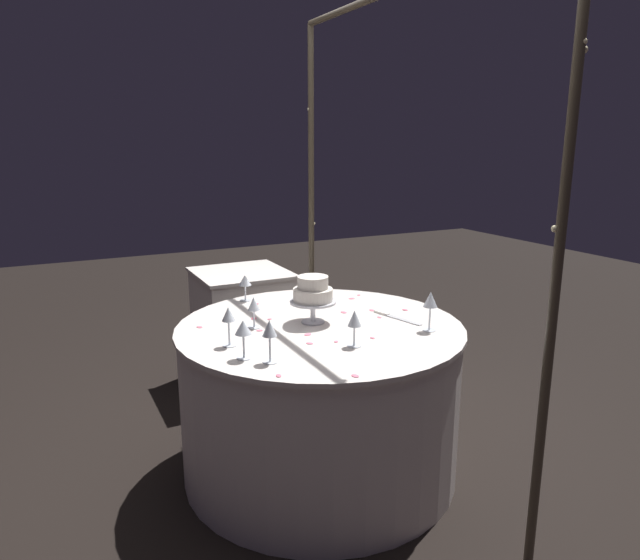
% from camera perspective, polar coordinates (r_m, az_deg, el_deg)
% --- Properties ---
extents(ground_plane, '(12.00, 12.00, 0.00)m').
position_cam_1_polar(ground_plane, '(3.02, 0.00, -18.10)').
color(ground_plane, black).
extents(decorative_arch, '(1.97, 0.06, 2.28)m').
position_cam_1_polar(decorative_arch, '(2.79, 7.89, 11.09)').
color(decorative_arch, '#473D2D').
rests_on(decorative_arch, ground).
extents(main_table, '(1.35, 1.35, 0.75)m').
position_cam_1_polar(main_table, '(2.84, 0.00, -11.67)').
color(main_table, silver).
rests_on(main_table, ground).
extents(side_table, '(0.59, 0.59, 0.76)m').
position_cam_1_polar(side_table, '(3.89, -7.66, -4.62)').
color(side_table, silver).
rests_on(side_table, ground).
extents(tiered_cake, '(0.22, 0.22, 0.23)m').
position_cam_1_polar(tiered_cake, '(2.70, -0.71, -1.26)').
color(tiered_cake, silver).
rests_on(tiered_cake, main_table).
extents(wine_glass_0, '(0.06, 0.06, 0.17)m').
position_cam_1_polar(wine_glass_0, '(2.43, -9.07, -3.64)').
color(wine_glass_0, silver).
rests_on(wine_glass_0, main_table).
extents(wine_glass_1, '(0.07, 0.07, 0.16)m').
position_cam_1_polar(wine_glass_1, '(2.28, -7.63, -4.87)').
color(wine_glass_1, silver).
rests_on(wine_glass_1, main_table).
extents(wine_glass_2, '(0.06, 0.06, 0.18)m').
position_cam_1_polar(wine_glass_2, '(2.64, 10.91, -2.08)').
color(wine_glass_2, silver).
rests_on(wine_glass_2, main_table).
extents(wine_glass_3, '(0.06, 0.06, 0.16)m').
position_cam_1_polar(wine_glass_3, '(2.40, 3.37, -4.01)').
color(wine_glass_3, silver).
rests_on(wine_glass_3, main_table).
extents(wine_glass_4, '(0.06, 0.06, 0.15)m').
position_cam_1_polar(wine_glass_4, '(2.66, -6.60, -2.55)').
color(wine_glass_4, silver).
rests_on(wine_glass_4, main_table).
extents(wine_glass_5, '(0.06, 0.06, 0.17)m').
position_cam_1_polar(wine_glass_5, '(2.23, -5.03, -5.03)').
color(wine_glass_5, silver).
rests_on(wine_glass_5, main_table).
extents(wine_glass_6, '(0.07, 0.07, 0.14)m').
position_cam_1_polar(wine_glass_6, '(3.11, -7.46, -0.16)').
color(wine_glass_6, silver).
rests_on(wine_glass_6, main_table).
extents(cake_knife, '(0.29, 0.09, 0.01)m').
position_cam_1_polar(cake_knife, '(2.84, 7.38, -3.66)').
color(cake_knife, silver).
rests_on(cake_knife, main_table).
extents(rose_petal_0, '(0.03, 0.03, 0.00)m').
position_cam_1_polar(rose_petal_0, '(3.28, -0.35, -1.21)').
color(rose_petal_0, '#EA6B84').
rests_on(rose_petal_0, main_table).
extents(rose_petal_1, '(0.03, 0.02, 0.00)m').
position_cam_1_polar(rose_petal_1, '(2.83, 5.93, -3.69)').
color(rose_petal_1, '#EA6B84').
rests_on(rose_petal_1, main_table).
extents(rose_petal_2, '(0.03, 0.03, 0.00)m').
position_cam_1_polar(rose_petal_2, '(2.49, 1.61, -6.12)').
color(rose_petal_2, '#EA6B84').
rests_on(rose_petal_2, main_table).
extents(rose_petal_3, '(0.04, 0.03, 0.00)m').
position_cam_1_polar(rose_petal_3, '(2.90, 2.37, -3.21)').
color(rose_petal_3, '#EA6B84').
rests_on(rose_petal_3, main_table).
extents(rose_petal_4, '(0.04, 0.04, 0.00)m').
position_cam_1_polar(rose_petal_4, '(2.73, -11.87, -4.58)').
color(rose_petal_4, '#EA6B84').
rests_on(rose_petal_4, main_table).
extents(rose_petal_5, '(0.03, 0.03, 0.00)m').
position_cam_1_polar(rose_petal_5, '(2.15, -4.13, -9.45)').
color(rose_petal_5, '#EA6B84').
rests_on(rose_petal_5, main_table).
extents(rose_petal_6, '(0.03, 0.03, 0.00)m').
position_cam_1_polar(rose_petal_6, '(3.22, 3.87, -1.50)').
color(rose_petal_6, '#EA6B84').
rests_on(rose_petal_6, main_table).
extents(rose_petal_7, '(0.04, 0.04, 0.00)m').
position_cam_1_polar(rose_petal_7, '(2.46, -1.04, -6.30)').
color(rose_petal_7, '#EA6B84').
rests_on(rose_petal_7, main_table).
extents(rose_petal_8, '(0.04, 0.05, 0.00)m').
position_cam_1_polar(rose_petal_8, '(2.57, -1.22, -5.41)').
color(rose_petal_8, '#EA6B84').
rests_on(rose_petal_8, main_table).
extents(rose_petal_9, '(0.03, 0.04, 0.00)m').
position_cam_1_polar(rose_petal_9, '(2.64, -6.03, -4.99)').
color(rose_petal_9, '#EA6B84').
rests_on(rose_petal_9, main_table).
extents(rose_petal_10, '(0.03, 0.04, 0.00)m').
position_cam_1_polar(rose_petal_10, '(3.14, 0.01, -1.86)').
color(rose_petal_10, '#EA6B84').
rests_on(rose_petal_10, main_table).
extents(rose_petal_11, '(0.03, 0.03, 0.00)m').
position_cam_1_polar(rose_petal_11, '(2.82, -8.86, -3.87)').
color(rose_petal_11, '#EA6B84').
rests_on(rose_petal_11, main_table).
extents(rose_petal_12, '(0.05, 0.04, 0.00)m').
position_cam_1_polar(rose_petal_12, '(2.82, -6.58, -3.81)').
color(rose_petal_12, '#EA6B84').
rests_on(rose_petal_12, main_table).
extents(rose_petal_13, '(0.03, 0.03, 0.00)m').
position_cam_1_polar(rose_petal_13, '(3.06, -6.32, -2.38)').
color(rose_petal_13, '#EA6B84').
rests_on(rose_petal_13, main_table).
extents(rose_petal_14, '(0.03, 0.04, 0.00)m').
position_cam_1_polar(rose_petal_14, '(3.15, 3.17, -1.84)').
color(rose_petal_14, '#EA6B84').
rests_on(rose_petal_14, main_table).
extents(rose_petal_15, '(0.02, 0.03, 0.00)m').
position_cam_1_polar(rose_petal_15, '(2.80, -5.02, -3.88)').
color(rose_petal_15, '#EA6B84').
rests_on(rose_petal_15, main_table).
extents(rose_petal_16, '(0.04, 0.03, 0.00)m').
position_cam_1_polar(rose_petal_16, '(2.94, 5.19, -3.00)').
color(rose_petal_16, '#EA6B84').
rests_on(rose_petal_16, main_table).
extents(rose_petal_17, '(0.04, 0.03, 0.00)m').
position_cam_1_polar(rose_petal_17, '(2.97, 8.45, -2.94)').
color(rose_petal_17, '#EA6B84').
rests_on(rose_petal_17, main_table).
extents(rose_petal_18, '(0.04, 0.03, 0.00)m').
position_cam_1_polar(rose_petal_18, '(2.14, 3.51, -9.47)').
color(rose_petal_18, '#EA6B84').
rests_on(rose_petal_18, main_table).
extents(rose_petal_19, '(0.03, 0.02, 0.00)m').
position_cam_1_polar(rose_petal_19, '(2.54, 5.22, -5.74)').
color(rose_petal_19, '#EA6B84').
rests_on(rose_petal_19, main_table).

